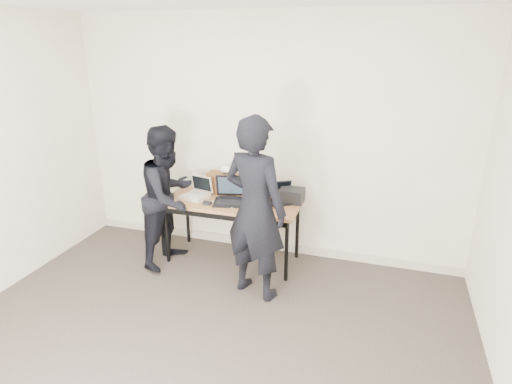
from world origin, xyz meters
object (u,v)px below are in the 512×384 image
at_px(laptop_beige, 197,193).
at_px(leather_satchel, 224,183).
at_px(desk, 232,206).
at_px(equipment_box, 292,195).
at_px(laptop_center, 231,196).
at_px(laptop_right, 280,197).
at_px(person_observer, 169,196).
at_px(person_typist, 255,209).

xyz_separation_m(laptop_beige, leather_satchel, (0.24, 0.21, 0.08)).
relative_size(desk, equipment_box, 5.84).
xyz_separation_m(laptop_center, equipment_box, (0.63, 0.19, 0.01)).
height_order(laptop_beige, laptop_center, laptop_center).
bearing_deg(laptop_center, laptop_beige, 164.23).
relative_size(laptop_beige, laptop_right, 0.88).
height_order(laptop_center, leather_satchel, laptop_center).
xyz_separation_m(desk, person_observer, (-0.65, -0.22, 0.12)).
bearing_deg(laptop_beige, person_observer, -120.72).
bearing_deg(equipment_box, laptop_beige, -170.45).
xyz_separation_m(laptop_center, person_observer, (-0.65, -0.21, -0.00)).
distance_m(desk, person_typist, 0.75).
distance_m(laptop_right, leather_satchel, 0.70).
distance_m(leather_satchel, person_observer, 0.65).
bearing_deg(person_typist, desk, -33.79).
bearing_deg(desk, equipment_box, 16.69).
bearing_deg(person_observer, equipment_box, -63.70).
height_order(desk, equipment_box, equipment_box).
distance_m(laptop_center, leather_satchel, 0.30).
bearing_deg(laptop_beige, laptop_right, 23.01).
bearing_deg(person_observer, desk, -62.99).
distance_m(desk, person_observer, 0.69).
bearing_deg(person_observer, person_typist, -98.36).
bearing_deg(person_typist, equipment_box, -86.70).
xyz_separation_m(leather_satchel, equipment_box, (0.81, -0.04, -0.05)).
distance_m(desk, laptop_right, 0.55).
bearing_deg(leather_satchel, laptop_center, -51.43).
bearing_deg(laptop_right, person_observer, 167.71).
distance_m(laptop_right, person_typist, 0.73).
height_order(equipment_box, person_observer, person_observer).
bearing_deg(leather_satchel, laptop_right, -3.70).
xyz_separation_m(leather_satchel, person_typist, (0.63, -0.78, 0.05)).
bearing_deg(laptop_right, desk, 167.73).
height_order(desk, leather_satchel, leather_satchel).
xyz_separation_m(laptop_center, person_typist, (0.45, -0.55, 0.11)).
bearing_deg(desk, person_observer, -161.87).
height_order(laptop_beige, leather_satchel, leather_satchel).
relative_size(desk, leather_satchel, 4.14).
bearing_deg(desk, laptop_beige, 177.78).
xyz_separation_m(desk, laptop_center, (-0.00, -0.00, 0.12)).
xyz_separation_m(person_typist, person_observer, (-1.10, 0.33, -0.11)).
bearing_deg(desk, laptop_right, 18.17).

